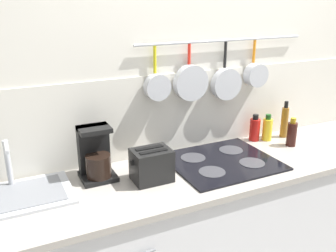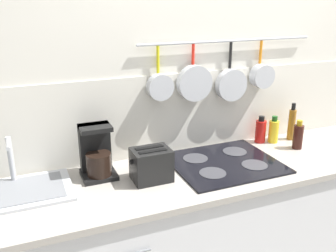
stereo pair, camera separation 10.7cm
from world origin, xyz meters
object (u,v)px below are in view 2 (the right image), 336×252
at_px(coffee_maker, 97,155).
at_px(bottle_hot_sauce, 298,136).
at_px(bottle_dish_soap, 274,131).
at_px(bottle_olive_oil, 292,124).
at_px(toaster, 151,165).
at_px(bottle_vinegar, 261,131).

height_order(coffee_maker, bottle_hot_sauce, coffee_maker).
bearing_deg(coffee_maker, bottle_dish_soap, 2.02).
height_order(coffee_maker, bottle_olive_oil, coffee_maker).
relative_size(coffee_maker, bottle_olive_oil, 1.13).
bearing_deg(bottle_olive_oil, bottle_hot_sauce, -114.71).
bearing_deg(toaster, bottle_vinegar, 15.49).
height_order(coffee_maker, bottle_vinegar, coffee_maker).
relative_size(bottle_dish_soap, bottle_olive_oil, 0.71).
bearing_deg(bottle_hot_sauce, bottle_dish_soap, 116.88).
xyz_separation_m(coffee_maker, toaster, (0.25, -0.16, -0.03)).
relative_size(bottle_vinegar, bottle_hot_sauce, 0.96).
height_order(toaster, bottle_hot_sauce, bottle_hot_sauce).
relative_size(coffee_maker, bottle_hot_sauce, 1.52).
bearing_deg(bottle_hot_sauce, coffee_maker, 175.17).
distance_m(coffee_maker, bottle_hot_sauce, 1.28).
relative_size(toaster, bottle_vinegar, 1.20).
bearing_deg(bottle_dish_soap, coffee_maker, -177.98).
bearing_deg(bottle_hot_sauce, toaster, -176.89).
distance_m(coffee_maker, bottle_dish_soap, 1.20).
bearing_deg(bottle_dish_soap, bottle_vinegar, 156.72).
bearing_deg(bottle_dish_soap, toaster, -167.73).
height_order(bottle_vinegar, bottle_olive_oil, bottle_olive_oil).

